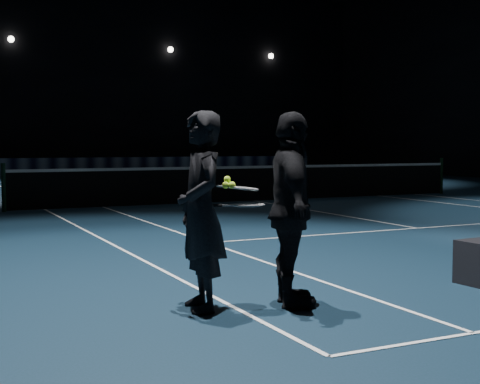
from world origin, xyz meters
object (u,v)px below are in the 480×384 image
object	(u,v)px
player_a	(201,211)
player_b	(291,209)
racket_upper	(243,188)
tennis_balls	(228,183)
racket_lower	(249,205)

from	to	relation	value
player_a	player_b	world-z (taller)	same
racket_upper	tennis_balls	distance (m)	0.16
player_a	tennis_balls	xyz separation A→B (m)	(0.25, -0.06, 0.25)
player_a	tennis_balls	size ratio (longest dim) A/B	15.21
player_a	player_b	size ratio (longest dim) A/B	1.00
player_a	racket_upper	distance (m)	0.45
tennis_balls	player_b	bearing A→B (deg)	-15.64
racket_upper	player_b	bearing A→B (deg)	-9.08
player_a	racket_upper	size ratio (longest dim) A/B	2.68
racket_lower	racket_upper	bearing A→B (deg)	141.34
racket_lower	racket_upper	distance (m)	0.17
racket_upper	player_a	bearing A→B (deg)	-178.29
player_b	racket_lower	size ratio (longest dim) A/B	2.68
player_b	racket_lower	bearing A→B (deg)	95.36
racket_lower	tennis_balls	world-z (taller)	tennis_balls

